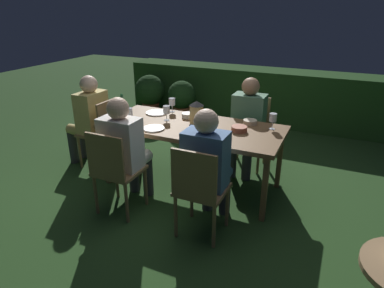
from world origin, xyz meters
The scene contains 24 objects.
ground_plane centered at (0.00, 0.00, 0.00)m, with size 16.00×16.00×0.00m, color #26471E.
dining_table centered at (0.00, 0.00, 0.67)m, with size 1.95×0.85×0.72m.
chair_side_left_b centered at (0.44, -0.82, 0.49)m, with size 0.42×0.40×0.87m.
person_in_blue centered at (0.44, -0.62, 0.64)m, with size 0.38×0.47×1.15m.
chair_side_left_a centered at (-0.44, -0.82, 0.49)m, with size 0.42×0.40×0.87m.
person_in_cream centered at (-0.44, -0.62, 0.64)m, with size 0.38×0.47×1.15m.
chair_head_near centered at (-1.22, 0.00, 0.49)m, with size 0.40×0.42×0.87m.
person_in_mustard centered at (-1.42, 0.00, 0.64)m, with size 0.48×0.38×1.15m.
chair_side_right_b centered at (0.44, 0.82, 0.49)m, with size 0.42×0.40×0.87m.
person_in_green centered at (0.44, 0.62, 0.64)m, with size 0.38×0.47×1.15m.
lantern_centerpiece centered at (0.04, 0.04, 0.87)m, with size 0.15×0.15×0.27m.
green_bottle_on_table centered at (-0.80, -0.13, 0.83)m, with size 0.07×0.07×0.29m.
wine_glass_a centered at (0.81, 0.24, 0.84)m, with size 0.08×0.08×0.17m.
wine_glass_b centered at (-0.33, 0.03, 0.84)m, with size 0.08×0.08×0.17m.
wine_glass_c centered at (-0.65, -0.21, 0.84)m, with size 0.08×0.08×0.17m.
wine_glass_d centered at (-0.42, 0.35, 0.84)m, with size 0.08×0.08×0.17m.
plate_a centered at (-0.32, -0.27, 0.73)m, with size 0.23×0.23×0.01m, color silver.
plate_b centered at (-0.56, 0.22, 0.73)m, with size 0.26×0.26×0.01m, color white.
bowl_olives centered at (0.56, 0.30, 0.75)m, with size 0.15×0.15×0.05m.
bowl_bread centered at (-0.16, 0.23, 0.75)m, with size 0.14×0.14×0.05m.
bowl_salad centered at (0.52, 0.03, 0.75)m, with size 0.16×0.16×0.05m.
hedge_backdrop centered at (0.00, 2.60, 0.45)m, with size 4.53×0.60×0.90m, color #1E4219.
potted_plant_by_hedge centered at (-1.71, 1.95, 0.45)m, with size 0.53×0.53×0.77m.
potted_plant_corner centered at (-1.06, 1.91, 0.43)m, with size 0.48×0.48×0.74m.
Camera 1 is at (1.43, -3.14, 1.95)m, focal length 31.82 mm.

